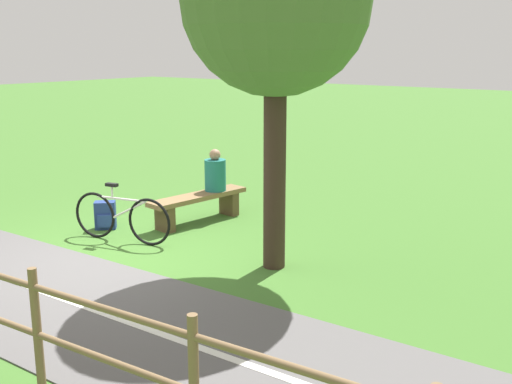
# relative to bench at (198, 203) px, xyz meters

# --- Properties ---
(ground_plane) EXTENTS (80.00, 80.00, 0.00)m
(ground_plane) POSITION_rel_bench_xyz_m (2.21, 0.20, -0.35)
(ground_plane) COLOR #3D6B28
(paved_path) EXTENTS (3.45, 36.05, 0.02)m
(paved_path) POSITION_rel_bench_xyz_m (3.46, 4.20, -0.34)
(paved_path) COLOR #565454
(paved_path) RESTS_ON ground_plane
(path_centre_line) EXTENTS (0.91, 31.99, 0.00)m
(path_centre_line) POSITION_rel_bench_xyz_m (3.46, 4.20, -0.33)
(path_centre_line) COLOR silver
(path_centre_line) RESTS_ON paved_path
(bench) EXTENTS (1.98, 0.67, 0.50)m
(bench) POSITION_rel_bench_xyz_m (0.00, 0.00, 0.00)
(bench) COLOR brown
(bench) RESTS_ON ground_plane
(person_seated) EXTENTS (0.42, 0.42, 0.74)m
(person_seated) POSITION_rel_bench_xyz_m (-0.40, 0.06, 0.46)
(person_seated) COLOR #1E6B66
(person_seated) RESTS_ON bench
(bicycle) EXTENTS (0.44, 1.73, 0.93)m
(bicycle) POSITION_rel_bench_xyz_m (1.53, -0.24, 0.04)
(bicycle) COLOR black
(bicycle) RESTS_ON ground_plane
(backpack) EXTENTS (0.39, 0.39, 0.47)m
(backpack) POSITION_rel_bench_xyz_m (1.22, -1.00, -0.12)
(backpack) COLOR navy
(backpack) RESTS_ON ground_plane
(tree_near_bench) EXTENTS (2.44, 2.44, 4.78)m
(tree_near_bench) POSITION_rel_bench_xyz_m (1.05, 2.33, 3.17)
(tree_near_bench) COLOR #38281E
(tree_near_bench) RESTS_ON ground_plane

